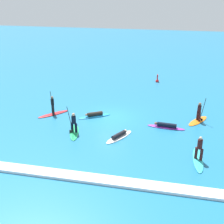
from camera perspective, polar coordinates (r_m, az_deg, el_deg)
The scene contains 10 objects.
ground_plane at distance 27.06m, azimuth 0.00°, elevation -0.98°, with size 120.00×120.00×0.00m, color #1E6B93.
surfer_on_teal_board at distance 21.22m, azimuth 16.17°, elevation -7.82°, with size 0.75×3.30×1.79m.
surfer_on_green_board at distance 24.24m, azimuth -7.25°, elevation -2.93°, with size 1.47×3.01×2.35m.
surfer_on_orange_board at distance 27.12m, azimuth 16.15°, elevation -0.83°, with size 2.12×2.78×2.25m.
surfer_on_white_board at distance 23.48m, azimuth 1.39°, elevation -4.52°, with size 2.06×2.89×0.40m.
surfer_on_red_board at distance 27.96m, azimuth -11.17°, elevation 0.38°, with size 2.44×2.64×2.30m.
surfer_on_purple_board at distance 25.38m, azimuth 10.25°, elevation -2.62°, with size 3.16×0.89×0.45m.
surfer_on_blue_board at distance 27.13m, azimuth -3.35°, elevation -0.58°, with size 2.89×2.13×0.45m.
marker_buoy at distance 37.55m, azimuth 8.61°, elevation 5.96°, with size 0.41×0.41×1.04m.
wave_crest at distance 18.96m, azimuth -6.22°, elevation -12.19°, with size 21.95×0.90×0.18m, color white.
Camera 1 is at (5.21, -24.20, 10.93)m, focal length 48.00 mm.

